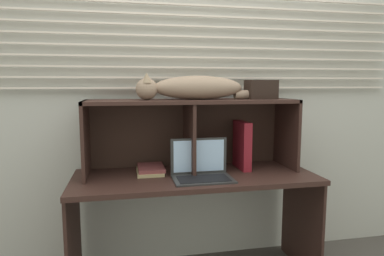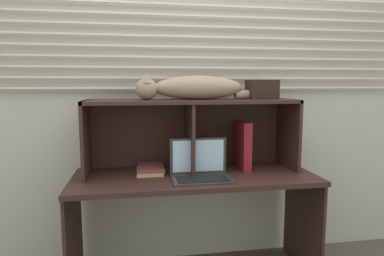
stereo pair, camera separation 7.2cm
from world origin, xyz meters
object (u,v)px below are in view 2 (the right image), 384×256
(binder_upright, at_px, (243,145))
(storage_box, at_px, (262,90))
(cat, at_px, (194,88))
(laptop, at_px, (200,170))
(book_stack, at_px, (150,169))

(binder_upright, xyz_separation_m, storage_box, (0.12, 0.00, 0.37))
(cat, height_order, storage_box, cat)
(laptop, xyz_separation_m, storage_box, (0.45, 0.18, 0.48))
(cat, xyz_separation_m, book_stack, (-0.28, 0.00, -0.52))
(binder_upright, xyz_separation_m, book_stack, (-0.62, 0.00, -0.14))
(laptop, bearing_deg, storage_box, 22.34)
(book_stack, xyz_separation_m, storage_box, (0.74, -0.00, 0.51))
(cat, bearing_deg, laptop, -87.29)
(storage_box, bearing_deg, laptop, -157.66)
(laptop, height_order, binder_upright, binder_upright)
(binder_upright, bearing_deg, laptop, -150.33)
(cat, height_order, laptop, cat)
(book_stack, bearing_deg, laptop, -32.19)
(cat, xyz_separation_m, laptop, (0.01, -0.18, -0.49))
(book_stack, relative_size, storage_box, 1.29)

